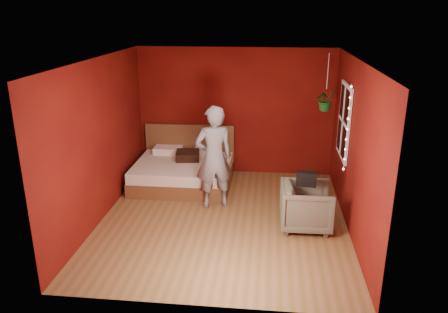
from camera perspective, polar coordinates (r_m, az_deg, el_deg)
floor at (r=7.33m, az=-0.08°, el=-8.14°), size 4.50×4.50×0.00m
room_walls at (r=6.73m, az=-0.08°, el=4.70°), size 4.04×4.54×2.62m
window at (r=7.71m, az=15.38°, el=4.48°), size 0.05×0.97×1.27m
fairy_lights at (r=7.21m, az=15.80°, el=3.46°), size 0.04×0.04×1.45m
bed at (r=8.71m, az=-5.24°, el=-1.79°), size 1.87×1.59×1.03m
person at (r=7.46m, az=-1.32°, el=-0.12°), size 0.77×0.64×1.81m
armchair at (r=7.03m, az=10.69°, el=-6.43°), size 0.81×0.79×0.73m
handbag at (r=6.83m, az=10.70°, el=-2.86°), size 0.32×0.18×0.22m
throw_pillow at (r=8.69m, az=-4.76°, el=0.14°), size 0.51×0.51×0.16m
hanging_plant at (r=7.93m, az=13.15°, el=7.21°), size 0.42×0.39×1.00m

